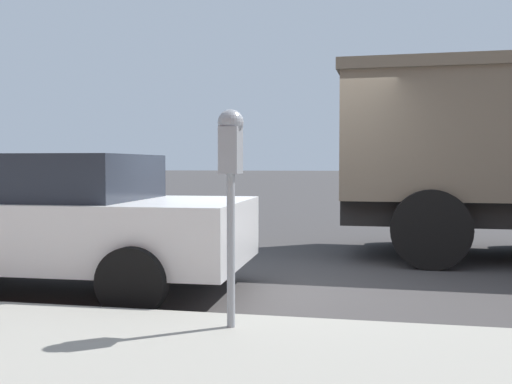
% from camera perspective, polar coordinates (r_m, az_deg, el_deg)
% --- Properties ---
extents(ground_plane, '(220.00, 220.00, 0.00)m').
position_cam_1_polar(ground_plane, '(7.04, 3.06, -8.53)').
color(ground_plane, '#3D3A3A').
extents(parking_meter, '(0.21, 0.19, 1.60)m').
position_cam_1_polar(parking_meter, '(4.38, -2.42, 2.96)').
color(parking_meter, gray).
rests_on(parking_meter, sidewalk).
extents(car_white, '(2.22, 4.29, 1.47)m').
position_cam_1_polar(car_white, '(6.88, -19.28, -2.36)').
color(car_white, silver).
rests_on(car_white, ground_plane).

